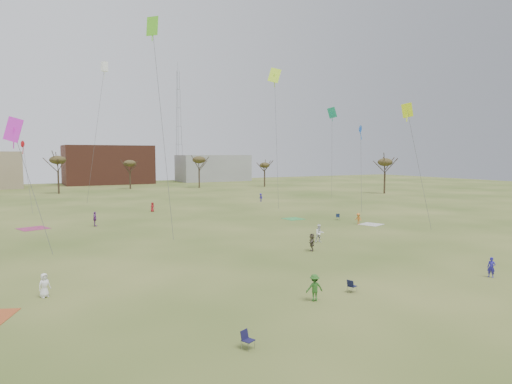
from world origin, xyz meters
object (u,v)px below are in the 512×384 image
flyer_near_left (44,285)px  camp_chair_right (338,218)px  flyer_near_center (314,288)px  camp_chair_left (248,344)px  flyer_near_right (491,267)px  camp_chair_center (352,288)px  radio_tower (179,126)px

flyer_near_left → camp_chair_right: (38.47, 18.36, -0.53)m
camp_chair_right → flyer_near_left: bearing=-118.6°
flyer_near_center → flyer_near_left: bearing=-18.1°
flyer_near_left → camp_chair_right: 42.63m
flyer_near_center → camp_chair_left: bearing=44.2°
flyer_near_right → flyer_near_center: bearing=-119.4°
flyer_near_center → flyer_near_right: 15.01m
flyer_near_center → camp_chair_center: (3.26, 0.27, -0.59)m
flyer_near_center → camp_chair_left: flyer_near_center is taller
camp_chair_left → radio_tower: bearing=48.7°
flyer_near_center → radio_tower: (34.63, 129.40, 18.36)m
flyer_near_left → camp_chair_right: size_ratio=1.81×
radio_tower → flyer_near_right: bearing=-98.6°
camp_chair_right → radio_tower: (11.10, 102.19, 18.95)m
flyer_near_left → flyer_near_right: (29.84, -10.67, -0.02)m
camp_chair_left → flyer_near_center: bearing=7.7°
camp_chair_center → flyer_near_center: bearing=78.6°
flyer_near_left → flyer_near_center: 17.36m
flyer_near_right → camp_chair_center: bearing=-122.6°
flyer_near_left → camp_chair_center: flyer_near_left is taller
flyer_near_center → radio_tower: bearing=-92.4°
camp_chair_center → radio_tower: bearing=-29.7°
camp_chair_left → camp_chair_center: bearing=0.0°
flyer_near_center → flyer_near_right: bearing=-174.4°
camp_chair_left → camp_chair_right: size_ratio=1.00×
flyer_near_right → radio_tower: radio_tower is taller
flyer_near_right → camp_chair_left: (-21.80, -2.44, -0.50)m
camp_chair_left → flyer_near_right: bearing=-17.6°
flyer_near_right → radio_tower: (19.73, 131.21, 18.44)m
flyer_near_center → camp_chair_left: 8.13m
flyer_near_left → camp_chair_right: bearing=0.3°
flyer_near_right → camp_chair_left: 21.94m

